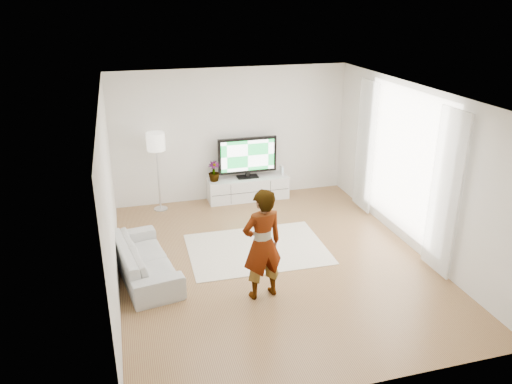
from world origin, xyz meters
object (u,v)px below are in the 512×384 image
object	(u,v)px
media_console	(248,188)
floor_lamp	(156,145)
rug	(257,249)
player	(262,244)
sofa	(145,259)
television	(247,156)

from	to	relation	value
media_console	floor_lamp	world-z (taller)	floor_lamp
media_console	rug	world-z (taller)	media_console
rug	floor_lamp	size ratio (longest dim) A/B	1.46
player	sofa	bearing A→B (deg)	-44.25
rug	television	bearing A→B (deg)	79.39
player	sofa	size ratio (longest dim) A/B	0.87
rug	sofa	world-z (taller)	sofa
television	rug	size ratio (longest dim) A/B	0.53
player	television	bearing A→B (deg)	-112.35
media_console	rug	bearing A→B (deg)	-100.73
media_console	player	distance (m)	3.82
media_console	player	size ratio (longest dim) A/B	1.03
media_console	television	size ratio (longest dim) A/B	1.37
media_console	television	world-z (taller)	television
sofa	floor_lamp	bearing A→B (deg)	-20.00
media_console	player	xyz separation A→B (m)	(-0.75, -3.70, 0.61)
television	rug	xyz separation A→B (m)	(-0.43, -2.32, -0.96)
television	floor_lamp	bearing A→B (deg)	-177.20
rug	player	bearing A→B (deg)	-102.66
sofa	player	bearing A→B (deg)	-132.79
player	sofa	distance (m)	2.02
player	sofa	world-z (taller)	player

